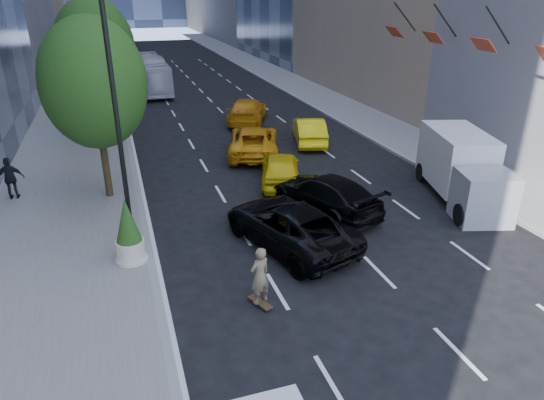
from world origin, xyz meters
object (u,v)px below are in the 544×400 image
object	(u,v)px
skateboarder	(260,279)
black_sedan_lincoln	(290,225)
box_truck	(463,168)
black_sedan_mercedes	(325,194)
city_bus	(150,74)
planter_shrub	(128,232)

from	to	relation	value
skateboarder	black_sedan_lincoln	distance (m)	3.80
skateboarder	box_truck	xyz separation A→B (m)	(10.47, 4.78, 0.54)
black_sedan_lincoln	black_sedan_mercedes	size ratio (longest dim) A/B	1.06
city_bus	box_truck	distance (m)	30.88
black_sedan_lincoln	box_truck	size ratio (longest dim) A/B	0.90
box_truck	black_sedan_lincoln	bearing A→B (deg)	-153.37
skateboarder	black_sedan_lincoln	world-z (taller)	skateboarder
city_bus	box_truck	size ratio (longest dim) A/B	1.73
skateboarder	city_bus	distance (m)	33.84
city_bus	black_sedan_mercedes	bearing A→B (deg)	-82.01
box_truck	planter_shrub	world-z (taller)	box_truck
skateboarder	box_truck	world-z (taller)	box_truck
black_sedan_lincoln	planter_shrub	bearing A→B (deg)	-21.35
box_truck	planter_shrub	xyz separation A→B (m)	(-13.87, -1.25, -0.22)
black_sedan_mercedes	box_truck	xyz separation A→B (m)	(6.07, -0.65, 0.66)
black_sedan_mercedes	box_truck	size ratio (longest dim) A/B	0.85
skateboarder	city_bus	size ratio (longest dim) A/B	0.16
box_truck	black_sedan_mercedes	bearing A→B (deg)	-170.20
city_bus	box_truck	world-z (taller)	city_bus
black_sedan_lincoln	box_truck	world-z (taller)	box_truck
city_bus	planter_shrub	size ratio (longest dim) A/B	4.86
skateboarder	black_sedan_lincoln	xyz separation A→B (m)	(2.06, 3.19, -0.11)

